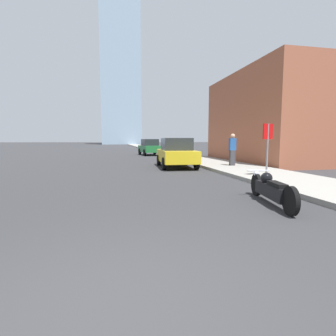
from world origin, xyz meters
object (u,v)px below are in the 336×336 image
at_px(motorcycle, 271,189).
at_px(pedestrian, 232,149).
at_px(parked_car_green, 150,147).
at_px(stop_sign, 268,140).
at_px(parked_car_yellow, 176,153).

height_order(motorcycle, pedestrian, pedestrian).
bearing_deg(motorcycle, parked_car_green, 100.66).
relative_size(stop_sign, pedestrian, 1.16).
bearing_deg(parked_car_green, stop_sign, -88.82).
height_order(parked_car_green, pedestrian, pedestrian).
bearing_deg(motorcycle, pedestrian, 81.39).
bearing_deg(parked_car_yellow, parked_car_green, 92.41).
relative_size(parked_car_yellow, parked_car_green, 1.02).
bearing_deg(parked_car_yellow, stop_sign, -62.52).
bearing_deg(stop_sign, motorcycle, -120.99).
relative_size(motorcycle, pedestrian, 1.46).
height_order(parked_car_green, stop_sign, stop_sign).
bearing_deg(parked_car_yellow, pedestrian, -16.55).
height_order(stop_sign, pedestrian, stop_sign).
bearing_deg(stop_sign, parked_car_green, 97.13).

